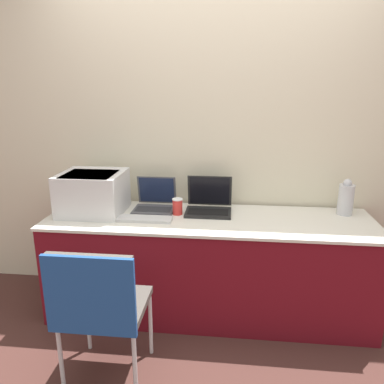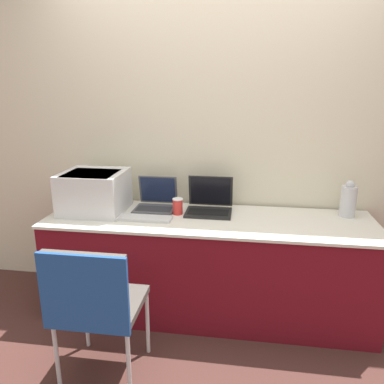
{
  "view_description": "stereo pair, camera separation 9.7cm",
  "coord_description": "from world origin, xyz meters",
  "views": [
    {
      "loc": [
        0.15,
        -2.19,
        1.66
      ],
      "look_at": [
        -0.13,
        0.36,
        0.92
      ],
      "focal_mm": 35.0,
      "sensor_mm": 36.0,
      "label": 1
    },
    {
      "loc": [
        0.25,
        -2.17,
        1.66
      ],
      "look_at": [
        -0.13,
        0.36,
        0.92
      ],
      "focal_mm": 35.0,
      "sensor_mm": 36.0,
      "label": 2
    }
  ],
  "objects": [
    {
      "name": "ground_plane",
      "position": [
        0.0,
        0.0,
        0.0
      ],
      "size": [
        14.0,
        14.0,
        0.0
      ],
      "primitive_type": "plane",
      "color": "#472823"
    },
    {
      "name": "wall_back",
      "position": [
        0.0,
        0.71,
        1.3
      ],
      "size": [
        8.0,
        0.05,
        2.6
      ],
      "color": "beige",
      "rests_on": "ground_plane"
    },
    {
      "name": "table",
      "position": [
        0.0,
        0.33,
        0.37
      ],
      "size": [
        2.33,
        0.67,
        0.74
      ],
      "color": "maroon",
      "rests_on": "ground_plane"
    },
    {
      "name": "printer",
      "position": [
        -0.86,
        0.36,
        0.91
      ],
      "size": [
        0.45,
        0.42,
        0.3
      ],
      "color": "silver",
      "rests_on": "table"
    },
    {
      "name": "laptop_left",
      "position": [
        -0.43,
        0.48,
        0.8
      ],
      "size": [
        0.3,
        0.27,
        0.24
      ],
      "color": "#4C4C51",
      "rests_on": "table"
    },
    {
      "name": "laptop_right",
      "position": [
        -0.01,
        0.47,
        0.8
      ],
      "size": [
        0.34,
        0.29,
        0.25
      ],
      "color": "black",
      "rests_on": "table"
    },
    {
      "name": "external_keyboard",
      "position": [
        -0.46,
        0.23,
        0.75
      ],
      "size": [
        0.4,
        0.12,
        0.02
      ],
      "color": "silver",
      "rests_on": "table"
    },
    {
      "name": "coffee_cup",
      "position": [
        -0.24,
        0.38,
        0.8
      ],
      "size": [
        0.08,
        0.08,
        0.12
      ],
      "color": "red",
      "rests_on": "table"
    },
    {
      "name": "metal_pitcher",
      "position": [
        0.98,
        0.52,
        0.86
      ],
      "size": [
        0.11,
        0.11,
        0.27
      ],
      "color": "silver",
      "rests_on": "table"
    },
    {
      "name": "chair",
      "position": [
        -0.53,
        -0.5,
        0.55
      ],
      "size": [
        0.47,
        0.44,
        0.86
      ],
      "color": "#4C4742",
      "rests_on": "ground_plane"
    }
  ]
}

